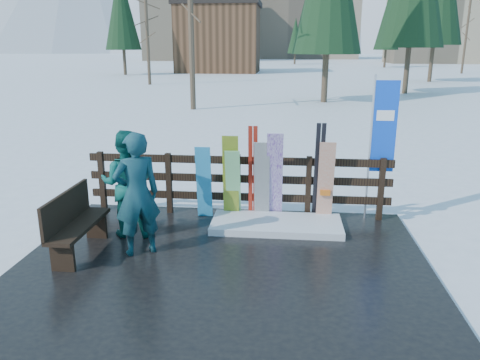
# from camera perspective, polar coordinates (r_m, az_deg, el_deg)

# --- Properties ---
(ground) EXTENTS (700.00, 700.00, 0.00)m
(ground) POSITION_cam_1_polar(r_m,az_deg,el_deg) (6.87, -2.25, -11.12)
(ground) COLOR white
(ground) RESTS_ON ground
(deck) EXTENTS (6.00, 5.00, 0.08)m
(deck) POSITION_cam_1_polar(r_m,az_deg,el_deg) (6.86, -2.26, -10.82)
(deck) COLOR black
(deck) RESTS_ON ground
(fence) EXTENTS (5.60, 0.10, 1.15)m
(fence) POSITION_cam_1_polar(r_m,az_deg,el_deg) (8.64, -0.29, -0.10)
(fence) COLOR black
(fence) RESTS_ON deck
(snow_patch) EXTENTS (2.26, 1.00, 0.12)m
(snow_patch) POSITION_cam_1_polar(r_m,az_deg,el_deg) (8.22, 4.46, -5.41)
(snow_patch) COLOR white
(snow_patch) RESTS_ON deck
(bench) EXTENTS (0.41, 1.50, 0.97)m
(bench) POSITION_cam_1_polar(r_m,az_deg,el_deg) (7.49, -19.55, -4.76)
(bench) COLOR black
(bench) RESTS_ON deck
(snowboard_0) EXTENTS (0.28, 0.21, 1.35)m
(snowboard_0) POSITION_cam_1_polar(r_m,az_deg,el_deg) (8.51, -4.43, -0.29)
(snowboard_0) COLOR #2B90C8
(snowboard_0) RESTS_ON deck
(snowboard_1) EXTENTS (0.27, 0.32, 1.30)m
(snowboard_1) POSITION_cam_1_polar(r_m,az_deg,el_deg) (8.44, -0.85, -0.55)
(snowboard_1) COLOR silver
(snowboard_1) RESTS_ON deck
(snowboard_2) EXTENTS (0.29, 0.20, 1.56)m
(snowboard_2) POSITION_cam_1_polar(r_m,az_deg,el_deg) (8.41, -1.14, 0.29)
(snowboard_2) COLOR #CEF329
(snowboard_2) RESTS_ON deck
(snowboard_3) EXTENTS (0.28, 0.40, 1.63)m
(snowboard_3) POSITION_cam_1_polar(r_m,az_deg,el_deg) (8.35, 4.25, 0.38)
(snowboard_3) COLOR white
(snowboard_3) RESTS_ON deck
(snowboard_4) EXTENTS (0.27, 0.30, 1.46)m
(snowboard_4) POSITION_cam_1_polar(r_m,az_deg,el_deg) (8.38, 2.68, -0.13)
(snowboard_4) COLOR black
(snowboard_4) RESTS_ON deck
(snowboard_5) EXTENTS (0.28, 0.23, 1.48)m
(snowboard_5) POSITION_cam_1_polar(r_m,az_deg,el_deg) (8.39, 10.40, -0.28)
(snowboard_5) COLOR silver
(snowboard_5) RESTS_ON deck
(ski_pair_a) EXTENTS (0.16, 0.18, 1.72)m
(ski_pair_a) POSITION_cam_1_polar(r_m,az_deg,el_deg) (8.42, 1.58, 0.89)
(ski_pair_a) COLOR maroon
(ski_pair_a) RESTS_ON deck
(ski_pair_b) EXTENTS (0.17, 0.35, 1.81)m
(ski_pair_b) POSITION_cam_1_polar(r_m,az_deg,el_deg) (8.41, 9.57, 0.95)
(ski_pair_b) COLOR black
(ski_pair_b) RESTS_ON deck
(rental_flag) EXTENTS (0.45, 0.04, 2.60)m
(rental_flag) POSITION_cam_1_polar(r_m,az_deg,el_deg) (8.59, 16.80, 5.60)
(rental_flag) COLOR silver
(rental_flag) RESTS_ON deck
(person_front) EXTENTS (0.82, 0.74, 1.88)m
(person_front) POSITION_cam_1_polar(r_m,az_deg,el_deg) (7.10, -12.45, -1.70)
(person_front) COLOR #1B5C57
(person_front) RESTS_ON deck
(person_back) EXTENTS (0.90, 0.72, 1.77)m
(person_back) POSITION_cam_1_polar(r_m,az_deg,el_deg) (7.89, -13.63, -0.42)
(person_back) COLOR #0C524B
(person_back) RESTS_ON deck
(resort_buildings) EXTENTS (73.00, 87.60, 22.60)m
(resort_buildings) POSITION_cam_1_polar(r_m,az_deg,el_deg) (121.65, 6.17, 18.97)
(resort_buildings) COLOR tan
(resort_buildings) RESTS_ON ground
(trees) EXTENTS (42.16, 68.57, 13.23)m
(trees) POSITION_cam_1_polar(r_m,az_deg,el_deg) (52.31, 9.26, 18.75)
(trees) COLOR #382B1E
(trees) RESTS_ON ground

